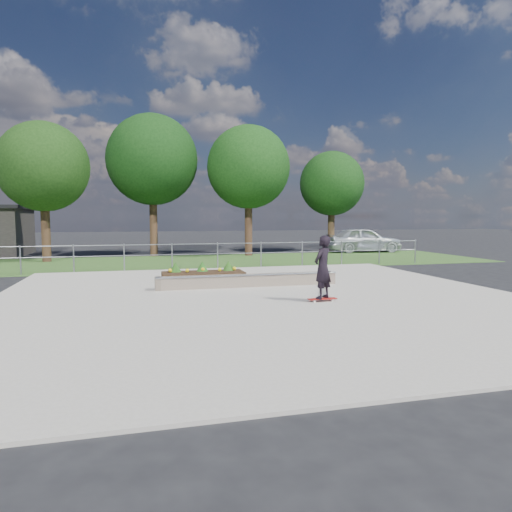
{
  "coord_description": "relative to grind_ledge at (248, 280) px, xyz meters",
  "views": [
    {
      "loc": [
        -3.44,
        -12.47,
        2.36
      ],
      "look_at": [
        0.2,
        1.5,
        1.1
      ],
      "focal_mm": 32.0,
      "sensor_mm": 36.0,
      "label": 1
    }
  ],
  "objects": [
    {
      "name": "ground",
      "position": [
        -0.06,
        -1.93,
        -0.26
      ],
      "size": [
        120.0,
        120.0,
        0.0
      ],
      "primitive_type": "plane",
      "color": "black",
      "rests_on": "ground"
    },
    {
      "name": "grass_verge",
      "position": [
        -0.06,
        9.07,
        -0.25
      ],
      "size": [
        30.0,
        8.0,
        0.02
      ],
      "primitive_type": "cube",
      "color": "#2F5220",
      "rests_on": "ground"
    },
    {
      "name": "concrete_slab",
      "position": [
        -0.06,
        -1.93,
        -0.23
      ],
      "size": [
        15.0,
        15.0,
        0.06
      ],
      "primitive_type": "cube",
      "color": "#A39C90",
      "rests_on": "ground"
    },
    {
      "name": "fence",
      "position": [
        -0.06,
        5.57,
        0.51
      ],
      "size": [
        20.06,
        0.06,
        1.2
      ],
      "color": "gray",
      "rests_on": "ground"
    },
    {
      "name": "tree_far_left",
      "position": [
        -8.06,
        11.07,
        4.59
      ],
      "size": [
        4.55,
        4.55,
        7.15
      ],
      "color": "#342015",
      "rests_on": "ground"
    },
    {
      "name": "tree_mid_left",
      "position": [
        -2.56,
        13.07,
        5.34
      ],
      "size": [
        5.25,
        5.25,
        8.25
      ],
      "color": "#382116",
      "rests_on": "ground"
    },
    {
      "name": "tree_mid_right",
      "position": [
        2.94,
        12.07,
        4.97
      ],
      "size": [
        4.9,
        4.9,
        7.7
      ],
      "color": "#382116",
      "rests_on": "ground"
    },
    {
      "name": "tree_far_right",
      "position": [
        8.94,
        13.57,
        4.21
      ],
      "size": [
        4.2,
        4.2,
        6.6
      ],
      "color": "#342315",
      "rests_on": "ground"
    },
    {
      "name": "grind_ledge",
      "position": [
        0.0,
        0.0,
        0.0
      ],
      "size": [
        6.0,
        0.44,
        0.43
      ],
      "color": "#6B5C4F",
      "rests_on": "concrete_slab"
    },
    {
      "name": "planter_bed",
      "position": [
        -1.16,
        2.33,
        -0.02
      ],
      "size": [
        3.0,
        1.2,
        0.61
      ],
      "color": "black",
      "rests_on": "concrete_slab"
    },
    {
      "name": "skateboarder",
      "position": [
        1.32,
        -3.06,
        0.72
      ],
      "size": [
        0.8,
        0.7,
        1.79
      ],
      "color": "white",
      "rests_on": "concrete_slab"
    },
    {
      "name": "parked_car",
      "position": [
        10.86,
        12.71,
        0.57
      ],
      "size": [
        5.03,
        2.38,
        1.66
      ],
      "primitive_type": "imported",
      "rotation": [
        0.0,
        0.0,
        1.48
      ],
      "color": "silver",
      "rests_on": "ground"
    }
  ]
}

